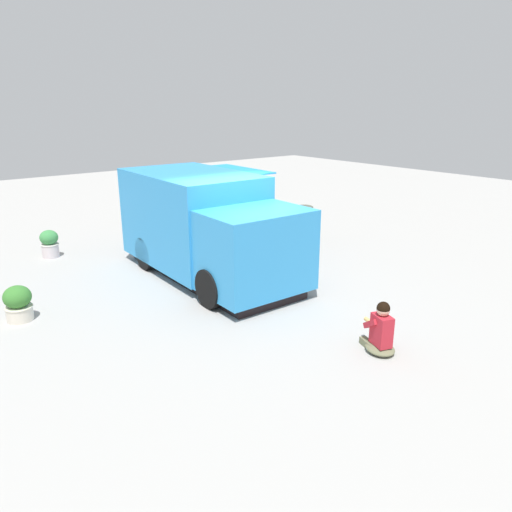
% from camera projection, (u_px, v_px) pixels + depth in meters
% --- Properties ---
extents(ground_plane, '(40.00, 40.00, 0.00)m').
position_uv_depth(ground_plane, '(247.00, 288.00, 10.43)').
color(ground_plane, '#A5A4A0').
extents(food_truck, '(4.97, 2.84, 2.29)m').
position_uv_depth(food_truck, '(207.00, 229.00, 10.90)').
color(food_truck, '#2F92D9').
rests_on(food_truck, ground_plane).
extents(person_customer, '(0.77, 0.59, 0.86)m').
position_uv_depth(person_customer, '(380.00, 332.00, 7.65)').
color(person_customer, '#6B6D4D').
rests_on(person_customer, ground_plane).
extents(planter_flowering_near, '(0.45, 0.45, 0.71)m').
position_uv_depth(planter_flowering_near, '(50.00, 243.00, 12.40)').
color(planter_flowering_near, silver).
rests_on(planter_flowering_near, ground_plane).
extents(planter_flowering_far, '(0.49, 0.49, 0.66)m').
position_uv_depth(planter_flowering_far, '(18.00, 303.00, 8.76)').
color(planter_flowering_far, beige).
rests_on(planter_flowering_far, ground_plane).
extents(trash_bin, '(0.50, 0.50, 1.01)m').
position_uv_depth(trash_bin, '(304.00, 222.00, 13.98)').
color(trash_bin, '#555B4A').
rests_on(trash_bin, ground_plane).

